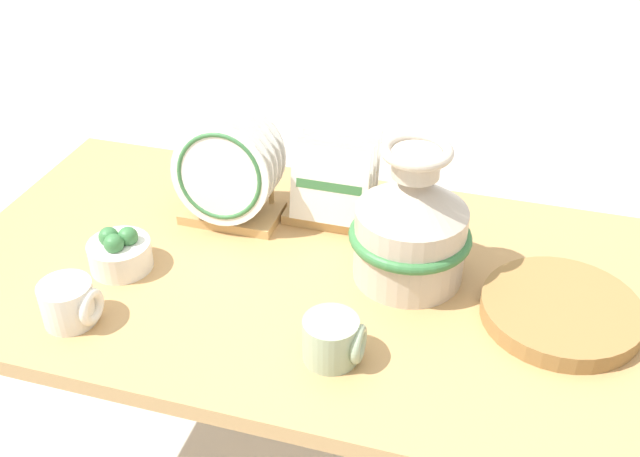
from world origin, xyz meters
TOP-DOWN VIEW (x-y plane):
  - display_table at (0.00, 0.00)m, footprint 1.52×0.79m
  - ceramic_vase at (0.17, 0.05)m, footprint 0.24×0.24m
  - dish_rack_round_plates at (-0.25, 0.14)m, footprint 0.22×0.16m
  - dish_rack_square_plates at (-0.03, 0.21)m, footprint 0.21×0.15m
  - wicker_charger_stack at (0.47, -0.01)m, footprint 0.29×0.29m
  - mug_sage_glaze at (0.09, -0.22)m, footprint 0.11×0.10m
  - mug_cream_glaze at (-0.40, -0.26)m, footprint 0.11×0.10m
  - fruit_bowl at (-0.39, -0.09)m, footprint 0.13×0.13m

SIDE VIEW (x-z plane):
  - display_table at x=0.00m, z-range 0.26..0.91m
  - wicker_charger_stack at x=0.47m, z-range 0.65..0.69m
  - fruit_bowl at x=-0.39m, z-range 0.64..0.73m
  - mug_sage_glaze at x=0.09m, z-range 0.65..0.73m
  - mug_cream_glaze at x=-0.40m, z-range 0.65..0.73m
  - dish_rack_square_plates at x=-0.03m, z-range 0.62..0.82m
  - dish_rack_round_plates at x=-0.25m, z-range 0.64..0.88m
  - ceramic_vase at x=0.17m, z-range 0.63..0.92m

